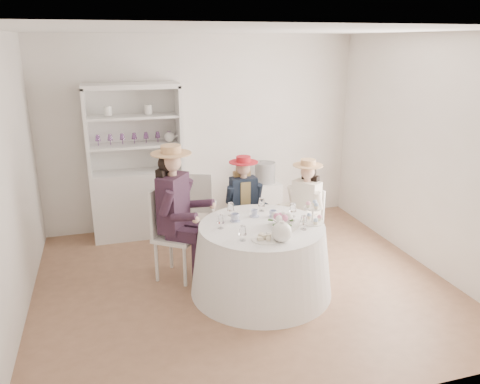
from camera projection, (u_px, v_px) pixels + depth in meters
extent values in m
plane|color=#875E43|center=(243.00, 283.00, 5.27)|extent=(4.50, 4.50, 0.00)
plane|color=white|center=(243.00, 30.00, 4.44)|extent=(4.50, 4.50, 0.00)
plane|color=silver|center=(202.00, 133.00, 6.68)|extent=(4.50, 0.00, 4.50)
plane|color=silver|center=(331.00, 244.00, 3.03)|extent=(4.50, 0.00, 4.50)
plane|color=silver|center=(6.00, 185.00, 4.25)|extent=(0.00, 4.50, 4.50)
plane|color=silver|center=(427.00, 153.00, 5.46)|extent=(0.00, 4.50, 4.50)
cone|color=white|center=(261.00, 259.00, 5.02)|extent=(1.53, 1.53, 0.74)
cylinder|color=white|center=(262.00, 226.00, 4.90)|extent=(1.33, 1.33, 0.02)
cube|color=silver|center=(139.00, 203.00, 6.47)|extent=(1.25, 0.51, 0.92)
cube|color=silver|center=(133.00, 127.00, 6.34)|extent=(1.23, 0.09, 1.13)
cube|color=silver|center=(131.00, 86.00, 5.98)|extent=(1.25, 0.51, 0.06)
cube|color=silver|center=(86.00, 132.00, 5.99)|extent=(0.06, 0.46, 1.13)
cube|color=silver|center=(179.00, 127.00, 6.31)|extent=(0.06, 0.46, 1.13)
cube|color=silver|center=(135.00, 145.00, 6.21)|extent=(1.17, 0.45, 0.03)
cube|color=silver|center=(133.00, 116.00, 6.10)|extent=(1.17, 0.45, 0.03)
sphere|color=white|center=(169.00, 137.00, 6.31)|extent=(0.14, 0.14, 0.14)
cube|color=silver|center=(265.00, 203.00, 6.94)|extent=(0.41, 0.41, 0.63)
cylinder|color=black|center=(265.00, 172.00, 6.79)|extent=(0.39, 0.39, 0.30)
cube|color=silver|center=(177.00, 237.00, 5.28)|extent=(0.61, 0.61, 0.04)
cylinder|color=silver|center=(185.00, 266.00, 5.14)|extent=(0.04, 0.04, 0.48)
cylinder|color=silver|center=(198.00, 253.00, 5.46)|extent=(0.04, 0.04, 0.48)
cylinder|color=silver|center=(157.00, 261.00, 5.25)|extent=(0.04, 0.04, 0.48)
cylinder|color=silver|center=(171.00, 249.00, 5.57)|extent=(0.04, 0.04, 0.48)
cube|color=silver|center=(160.00, 210.00, 5.25)|extent=(0.27, 0.36, 0.55)
cube|color=black|center=(173.00, 203.00, 5.16)|extent=(0.41, 0.45, 0.64)
cube|color=black|center=(183.00, 235.00, 5.12)|extent=(0.39, 0.33, 0.13)
cylinder|color=black|center=(197.00, 264.00, 5.17)|extent=(0.11, 0.11, 0.50)
cylinder|color=black|center=(167.00, 203.00, 4.92)|extent=(0.21, 0.19, 0.30)
cube|color=black|center=(191.00, 228.00, 5.30)|extent=(0.39, 0.33, 0.13)
cylinder|color=black|center=(204.00, 256.00, 5.35)|extent=(0.11, 0.11, 0.50)
cylinder|color=black|center=(186.00, 191.00, 5.32)|extent=(0.21, 0.19, 0.30)
cylinder|color=#D8A889|center=(172.00, 173.00, 5.05)|extent=(0.10, 0.10, 0.09)
sphere|color=#D8A889|center=(172.00, 162.00, 5.02)|extent=(0.21, 0.21, 0.21)
sphere|color=black|center=(167.00, 163.00, 5.04)|extent=(0.21, 0.21, 0.21)
cube|color=black|center=(165.00, 186.00, 5.13)|extent=(0.23, 0.27, 0.42)
cylinder|color=tan|center=(171.00, 153.00, 4.98)|extent=(0.44, 0.44, 0.01)
cylinder|color=tan|center=(171.00, 149.00, 4.97)|extent=(0.22, 0.22, 0.09)
cube|color=silver|center=(244.00, 223.00, 5.94)|extent=(0.36, 0.36, 0.04)
cylinder|color=silver|center=(236.00, 243.00, 5.83)|extent=(0.03, 0.03, 0.39)
cylinder|color=silver|center=(258.00, 240.00, 5.91)|extent=(0.03, 0.03, 0.39)
cylinder|color=silver|center=(230.00, 235.00, 6.09)|extent=(0.03, 0.03, 0.39)
cylinder|color=silver|center=(251.00, 232.00, 6.17)|extent=(0.03, 0.03, 0.39)
cube|color=silver|center=(240.00, 201.00, 6.01)|extent=(0.34, 0.03, 0.45)
cube|color=#182130|center=(243.00, 197.00, 5.85)|extent=(0.32, 0.18, 0.52)
cube|color=tan|center=(243.00, 197.00, 5.85)|extent=(0.13, 0.20, 0.45)
cube|color=#182130|center=(240.00, 221.00, 5.80)|extent=(0.12, 0.31, 0.11)
cylinder|color=#182130|center=(243.00, 245.00, 5.76)|extent=(0.09, 0.09, 0.41)
cylinder|color=#182130|center=(230.00, 195.00, 5.75)|extent=(0.08, 0.16, 0.25)
cube|color=#182130|center=(252.00, 220.00, 5.84)|extent=(0.12, 0.31, 0.11)
cylinder|color=#182130|center=(256.00, 243.00, 5.81)|extent=(0.09, 0.09, 0.41)
cylinder|color=#182130|center=(258.00, 192.00, 5.85)|extent=(0.08, 0.16, 0.25)
cylinder|color=#D8A889|center=(243.00, 176.00, 5.77)|extent=(0.08, 0.08, 0.07)
sphere|color=#D8A889|center=(243.00, 168.00, 5.74)|extent=(0.17, 0.17, 0.17)
sphere|color=tan|center=(242.00, 169.00, 5.78)|extent=(0.17, 0.17, 0.17)
cube|color=tan|center=(242.00, 184.00, 5.87)|extent=(0.22, 0.07, 0.34)
cylinder|color=red|center=(243.00, 162.00, 5.71)|extent=(0.36, 0.36, 0.01)
cylinder|color=red|center=(243.00, 159.00, 5.70)|extent=(0.18, 0.18, 0.07)
cube|color=silver|center=(304.00, 227.00, 5.78)|extent=(0.50, 0.50, 0.04)
cylinder|color=silver|center=(288.00, 243.00, 5.83)|extent=(0.03, 0.03, 0.40)
cylinder|color=silver|center=(307.00, 250.00, 5.66)|extent=(0.03, 0.03, 0.40)
cylinder|color=silver|center=(300.00, 236.00, 6.04)|extent=(0.03, 0.03, 0.40)
cylinder|color=silver|center=(320.00, 242.00, 5.86)|extent=(0.03, 0.03, 0.40)
cube|color=silver|center=(312.00, 206.00, 5.83)|extent=(0.21, 0.30, 0.45)
cube|color=white|center=(306.00, 202.00, 5.69)|extent=(0.33, 0.37, 0.52)
cube|color=white|center=(294.00, 223.00, 5.73)|extent=(0.32, 0.27, 0.11)
cylinder|color=white|center=(288.00, 246.00, 5.72)|extent=(0.09, 0.09, 0.41)
cylinder|color=white|center=(292.00, 194.00, 5.76)|extent=(0.17, 0.15, 0.25)
cube|color=white|center=(305.00, 226.00, 5.63)|extent=(0.32, 0.27, 0.11)
cylinder|color=white|center=(299.00, 250.00, 5.63)|extent=(0.09, 0.09, 0.41)
cylinder|color=white|center=(318.00, 201.00, 5.54)|extent=(0.17, 0.15, 0.25)
cylinder|color=#D8A889|center=(307.00, 180.00, 5.61)|extent=(0.08, 0.08, 0.07)
sphere|color=#D8A889|center=(308.00, 172.00, 5.58)|extent=(0.17, 0.17, 0.17)
sphere|color=black|center=(309.00, 172.00, 5.61)|extent=(0.17, 0.17, 0.17)
cube|color=black|center=(310.00, 188.00, 5.70)|extent=(0.18, 0.22, 0.34)
cylinder|color=tan|center=(308.00, 165.00, 5.55)|extent=(0.36, 0.36, 0.01)
cylinder|color=tan|center=(308.00, 162.00, 5.54)|extent=(0.18, 0.18, 0.07)
cube|color=silver|center=(200.00, 207.00, 6.40)|extent=(0.51, 0.51, 0.04)
cylinder|color=silver|center=(214.00, 218.00, 6.60)|extent=(0.04, 0.04, 0.43)
cylinder|color=silver|center=(192.00, 217.00, 6.63)|extent=(0.04, 0.04, 0.43)
cylinder|color=silver|center=(211.00, 227.00, 6.30)|extent=(0.04, 0.04, 0.43)
cylinder|color=silver|center=(187.00, 226.00, 6.33)|extent=(0.04, 0.04, 0.43)
cube|color=silver|center=(198.00, 192.00, 6.15)|extent=(0.36, 0.16, 0.49)
imported|color=white|center=(235.00, 218.00, 5.00)|extent=(0.10, 0.10, 0.08)
imported|color=white|center=(254.00, 213.00, 5.13)|extent=(0.09, 0.09, 0.07)
imported|color=white|center=(273.00, 214.00, 5.12)|extent=(0.11, 0.11, 0.07)
imported|color=white|center=(283.00, 223.00, 4.90)|extent=(0.23, 0.23, 0.05)
sphere|color=#CE6791|center=(287.00, 217.00, 4.86)|extent=(0.08, 0.08, 0.08)
sphere|color=white|center=(284.00, 216.00, 4.90)|extent=(0.08, 0.08, 0.08)
sphere|color=#CE6791|center=(279.00, 215.00, 4.90)|extent=(0.08, 0.08, 0.08)
sphere|color=white|center=(276.00, 216.00, 4.87)|extent=(0.08, 0.08, 0.08)
sphere|color=#CE6791|center=(276.00, 218.00, 4.83)|extent=(0.08, 0.08, 0.08)
sphere|color=white|center=(279.00, 220.00, 4.79)|extent=(0.08, 0.08, 0.08)
sphere|color=#CE6791|center=(284.00, 220.00, 4.79)|extent=(0.08, 0.08, 0.08)
sphere|color=white|center=(287.00, 219.00, 4.82)|extent=(0.08, 0.08, 0.08)
sphere|color=white|center=(282.00, 232.00, 4.49)|extent=(0.20, 0.20, 0.20)
cylinder|color=white|center=(294.00, 230.00, 4.52)|extent=(0.12, 0.03, 0.10)
cylinder|color=white|center=(282.00, 222.00, 4.46)|extent=(0.04, 0.04, 0.02)
cylinder|color=white|center=(264.00, 239.00, 4.54)|extent=(0.25, 0.25, 0.01)
cube|color=beige|center=(260.00, 239.00, 4.50)|extent=(0.06, 0.04, 0.03)
cube|color=beige|center=(264.00, 236.00, 4.53)|extent=(0.07, 0.05, 0.03)
cube|color=beige|center=(268.00, 236.00, 4.56)|extent=(0.07, 0.06, 0.03)
cube|color=beige|center=(261.00, 235.00, 4.56)|extent=(0.07, 0.07, 0.03)
cube|color=beige|center=(268.00, 238.00, 4.50)|extent=(0.06, 0.07, 0.03)
cylinder|color=white|center=(312.00, 222.00, 4.97)|extent=(0.25, 0.25, 0.01)
cylinder|color=white|center=(313.00, 215.00, 4.95)|extent=(0.02, 0.02, 0.17)
cylinder|color=white|center=(313.00, 208.00, 4.92)|extent=(0.19, 0.19, 0.01)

